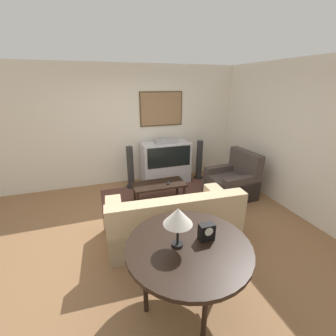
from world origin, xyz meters
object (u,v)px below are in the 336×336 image
object	(u,v)px
couch	(172,220)
mantel_clock	(207,232)
speaker_tower_left	(130,169)
speaker_tower_right	(199,161)
tv	(166,162)
table_lamp	(178,217)
console_table	(188,250)
coffee_table	(159,186)
armchair	(233,182)

from	to	relation	value
couch	mantel_clock	xyz separation A→B (m)	(-0.04, -1.12, 0.59)
couch	speaker_tower_left	size ratio (longest dim) A/B	2.05
couch	speaker_tower_right	size ratio (longest dim) A/B	2.05
mantel_clock	couch	bearing A→B (deg)	88.07
tv	table_lamp	world-z (taller)	table_lamp
console_table	speaker_tower_left	xyz separation A→B (m)	(-0.06, 3.18, -0.28)
couch	speaker_tower_left	bearing A→B (deg)	-78.22
coffee_table	speaker_tower_right	distance (m)	1.59
speaker_tower_left	console_table	bearing A→B (deg)	-88.90
speaker_tower_left	mantel_clock	bearing A→B (deg)	-85.20
couch	coffee_table	bearing A→B (deg)	-92.47
tv	speaker_tower_left	xyz separation A→B (m)	(-0.86, -0.05, -0.04)
couch	mantel_clock	world-z (taller)	mantel_clock
couch	speaker_tower_left	xyz separation A→B (m)	(-0.30, 2.03, 0.16)
tv	speaker_tower_left	world-z (taller)	tv
couch	armchair	xyz separation A→B (m)	(1.70, 0.94, 0.01)
table_lamp	coffee_table	bearing A→B (deg)	78.40
armchair	speaker_tower_right	distance (m)	1.14
table_lamp	console_table	bearing A→B (deg)	-13.65
tv	speaker_tower_right	size ratio (longest dim) A/B	1.16
table_lamp	speaker_tower_right	bearing A→B (deg)	60.59
console_table	speaker_tower_left	distance (m)	3.19
coffee_table	couch	bearing A→B (deg)	-95.76
coffee_table	table_lamp	xyz separation A→B (m)	(-0.46, -2.25, 0.76)
console_table	mantel_clock	size ratio (longest dim) A/B	7.13
armchair	speaker_tower_right	size ratio (longest dim) A/B	0.98
armchair	table_lamp	size ratio (longest dim) A/B	2.33
coffee_table	mantel_clock	bearing A→B (deg)	-93.85
mantel_clock	speaker_tower_left	xyz separation A→B (m)	(-0.26, 3.15, -0.43)
tv	armchair	distance (m)	1.62
tv	armchair	size ratio (longest dim) A/B	1.18
table_lamp	couch	bearing A→B (deg)	72.75
console_table	speaker_tower_right	world-z (taller)	speaker_tower_right
tv	console_table	bearing A→B (deg)	-103.98
console_table	couch	bearing A→B (deg)	78.11
tv	coffee_table	bearing A→B (deg)	-115.25
tv	mantel_clock	size ratio (longest dim) A/B	6.50
table_lamp	speaker_tower_right	distance (m)	3.68
mantel_clock	speaker_tower_right	bearing A→B (deg)	65.07
speaker_tower_right	coffee_table	bearing A→B (deg)	-145.66
mantel_clock	console_table	bearing A→B (deg)	-173.01
tv	speaker_tower_left	distance (m)	0.87
couch	armchair	size ratio (longest dim) A/B	2.09
armchair	speaker_tower_left	size ratio (longest dim) A/B	0.98
tv	couch	distance (m)	2.17
tv	table_lamp	distance (m)	3.39
tv	table_lamp	bearing A→B (deg)	-105.87
couch	console_table	distance (m)	1.25
couch	console_table	xyz separation A→B (m)	(-0.24, -1.15, 0.44)
tv	coffee_table	world-z (taller)	tv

